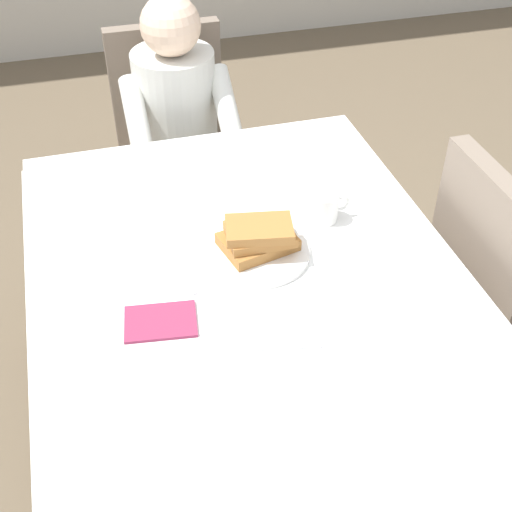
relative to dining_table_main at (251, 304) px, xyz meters
name	(u,v)px	position (x,y,z in m)	size (l,w,h in m)	color
ground_plane	(252,449)	(0.00, 0.00, -0.65)	(14.00, 14.00, 0.00)	brown
dining_table_main	(251,304)	(0.00, 0.00, 0.00)	(1.12, 1.52, 0.74)	white
chair_diner	(173,132)	(0.00, 1.17, -0.12)	(0.44, 0.45, 0.93)	#7A6B5B
diner_person	(178,119)	(0.00, 1.01, 0.02)	(0.40, 0.43, 1.12)	silver
chair_right_side	(500,285)	(0.77, 0.00, -0.12)	(0.45, 0.44, 0.93)	#7A6B5B
plate_breakfast	(257,252)	(0.04, 0.09, 0.10)	(0.28, 0.28, 0.02)	white
breakfast_stack	(259,236)	(0.05, 0.10, 0.15)	(0.21, 0.18, 0.08)	#A36B33
cup_coffee	(325,207)	(0.27, 0.19, 0.13)	(0.11, 0.08, 0.08)	white
fork_left_of_plate	(188,271)	(-0.15, 0.07, 0.09)	(0.18, 0.01, 0.01)	silver
knife_right_of_plate	(327,246)	(0.23, 0.07, 0.09)	(0.20, 0.01, 0.01)	silver
spoon_near_edge	(289,347)	(0.02, -0.25, 0.09)	(0.15, 0.01, 0.01)	silver
napkin_folded	(161,321)	(-0.25, -0.09, 0.09)	(0.17, 0.12, 0.01)	#8C2D4C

